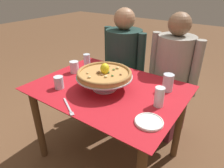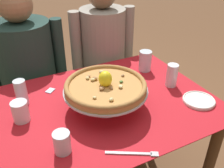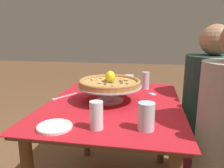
{
  "view_description": "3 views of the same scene",
  "coord_description": "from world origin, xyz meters",
  "px_view_note": "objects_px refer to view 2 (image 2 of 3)",
  "views": [
    {
      "loc": [
        0.81,
        -1.09,
        1.45
      ],
      "look_at": [
        0.02,
        0.02,
        0.74
      ],
      "focal_mm": 32.13,
      "sensor_mm": 36.0,
      "label": 1
    },
    {
      "loc": [
        -0.45,
        -0.97,
        1.49
      ],
      "look_at": [
        0.04,
        -0.0,
        0.82
      ],
      "focal_mm": 39.97,
      "sensor_mm": 36.0,
      "label": 2
    },
    {
      "loc": [
        1.34,
        0.23,
        1.16
      ],
      "look_at": [
        -0.05,
        -0.02,
        0.82
      ],
      "focal_mm": 34.85,
      "sensor_mm": 36.0,
      "label": 3
    }
  ],
  "objects_px": {
    "water_glass_side_right": "(172,77)",
    "diner_left": "(29,78)",
    "water_glass_side_left": "(21,113)",
    "diner_right": "(103,65)",
    "pizza": "(106,86)",
    "sugar_packet": "(50,91)",
    "dinner_fork": "(135,154)",
    "water_glass_front_left": "(62,144)",
    "side_plate": "(199,100)",
    "water_glass_back_right": "(145,62)",
    "water_glass_back_left": "(22,94)",
    "pizza_stand": "(106,94)"
  },
  "relations": [
    {
      "from": "water_glass_side_right",
      "to": "dinner_fork",
      "type": "relative_size",
      "value": 0.68
    },
    {
      "from": "diner_right",
      "to": "water_glass_back_left",
      "type": "bearing_deg",
      "value": -146.73
    },
    {
      "from": "water_glass_front_left",
      "to": "side_plate",
      "type": "distance_m",
      "value": 0.75
    },
    {
      "from": "pizza",
      "to": "water_glass_side_left",
      "type": "height_order",
      "value": "pizza"
    },
    {
      "from": "pizza_stand",
      "to": "water_glass_back_right",
      "type": "xyz_separation_m",
      "value": [
        0.4,
        0.25,
        -0.02
      ]
    },
    {
      "from": "water_glass_side_left",
      "to": "pizza_stand",
      "type": "bearing_deg",
      "value": -12.1
    },
    {
      "from": "diner_left",
      "to": "water_glass_side_right",
      "type": "bearing_deg",
      "value": -43.85
    },
    {
      "from": "dinner_fork",
      "to": "pizza",
      "type": "bearing_deg",
      "value": 84.4
    },
    {
      "from": "dinner_fork",
      "to": "sugar_packet",
      "type": "distance_m",
      "value": 0.65
    },
    {
      "from": "water_glass_back_right",
      "to": "water_glass_side_left",
      "type": "relative_size",
      "value": 1.28
    },
    {
      "from": "dinner_fork",
      "to": "sugar_packet",
      "type": "relative_size",
      "value": 3.96
    },
    {
      "from": "pizza_stand",
      "to": "diner_right",
      "type": "relative_size",
      "value": 0.34
    },
    {
      "from": "pizza",
      "to": "water_glass_back_right",
      "type": "relative_size",
      "value": 3.07
    },
    {
      "from": "water_glass_side_right",
      "to": "diner_right",
      "type": "height_order",
      "value": "diner_right"
    },
    {
      "from": "diner_left",
      "to": "pizza",
      "type": "bearing_deg",
      "value": -68.6
    },
    {
      "from": "diner_left",
      "to": "diner_right",
      "type": "height_order",
      "value": "diner_right"
    },
    {
      "from": "water_glass_back_left",
      "to": "side_plate",
      "type": "height_order",
      "value": "water_glass_back_left"
    },
    {
      "from": "pizza",
      "to": "side_plate",
      "type": "distance_m",
      "value": 0.51
    },
    {
      "from": "water_glass_back_right",
      "to": "water_glass_side_left",
      "type": "bearing_deg",
      "value": -168.58
    },
    {
      "from": "water_glass_side_right",
      "to": "sugar_packet",
      "type": "relative_size",
      "value": 2.7
    },
    {
      "from": "diner_left",
      "to": "diner_right",
      "type": "xyz_separation_m",
      "value": [
        0.56,
        -0.03,
        -0.02
      ]
    },
    {
      "from": "water_glass_side_left",
      "to": "diner_left",
      "type": "xyz_separation_m",
      "value": [
        0.13,
        0.61,
        -0.16
      ]
    },
    {
      "from": "water_glass_side_left",
      "to": "side_plate",
      "type": "bearing_deg",
      "value": -17.14
    },
    {
      "from": "water_glass_back_left",
      "to": "sugar_packet",
      "type": "height_order",
      "value": "water_glass_back_left"
    },
    {
      "from": "pizza_stand",
      "to": "water_glass_back_left",
      "type": "xyz_separation_m",
      "value": [
        -0.37,
        0.22,
        -0.02
      ]
    },
    {
      "from": "side_plate",
      "to": "sugar_packet",
      "type": "bearing_deg",
      "value": 145.91
    },
    {
      "from": "water_glass_back_right",
      "to": "diner_left",
      "type": "height_order",
      "value": "diner_left"
    },
    {
      "from": "water_glass_back_left",
      "to": "diner_left",
      "type": "relative_size",
      "value": 0.11
    },
    {
      "from": "water_glass_back_right",
      "to": "side_plate",
      "type": "relative_size",
      "value": 0.78
    },
    {
      "from": "water_glass_back_left",
      "to": "water_glass_side_right",
      "type": "bearing_deg",
      "value": -14.18
    },
    {
      "from": "water_glass_back_right",
      "to": "water_glass_side_right",
      "type": "relative_size",
      "value": 0.98
    },
    {
      "from": "water_glass_side_left",
      "to": "diner_right",
      "type": "xyz_separation_m",
      "value": [
        0.69,
        0.57,
        -0.17
      ]
    },
    {
      "from": "water_glass_side_right",
      "to": "water_glass_side_left",
      "type": "relative_size",
      "value": 1.31
    },
    {
      "from": "sugar_packet",
      "to": "water_glass_side_right",
      "type": "bearing_deg",
      "value": -21.85
    },
    {
      "from": "water_glass_front_left",
      "to": "side_plate",
      "type": "bearing_deg",
      "value": 1.03
    },
    {
      "from": "dinner_fork",
      "to": "water_glass_back_right",
      "type": "bearing_deg",
      "value": 53.76
    },
    {
      "from": "water_glass_side_right",
      "to": "side_plate",
      "type": "height_order",
      "value": "water_glass_side_right"
    },
    {
      "from": "diner_right",
      "to": "water_glass_front_left",
      "type": "bearing_deg",
      "value": -124.25
    },
    {
      "from": "pizza",
      "to": "water_glass_back_right",
      "type": "height_order",
      "value": "pizza"
    },
    {
      "from": "water_glass_side_left",
      "to": "water_glass_front_left",
      "type": "bearing_deg",
      "value": -67.64
    },
    {
      "from": "water_glass_side_right",
      "to": "diner_left",
      "type": "bearing_deg",
      "value": 136.15
    },
    {
      "from": "water_glass_back_right",
      "to": "pizza_stand",
      "type": "bearing_deg",
      "value": -148.1
    },
    {
      "from": "water_glass_back_left",
      "to": "diner_left",
      "type": "bearing_deg",
      "value": 77.76
    },
    {
      "from": "water_glass_front_left",
      "to": "sugar_packet",
      "type": "bearing_deg",
      "value": 81.4
    },
    {
      "from": "water_glass_back_left",
      "to": "sugar_packet",
      "type": "bearing_deg",
      "value": 19.72
    },
    {
      "from": "pizza",
      "to": "sugar_packet",
      "type": "relative_size",
      "value": 8.08
    },
    {
      "from": "water_glass_side_left",
      "to": "diner_left",
      "type": "height_order",
      "value": "diner_left"
    },
    {
      "from": "water_glass_back_left",
      "to": "diner_left",
      "type": "xyz_separation_m",
      "value": [
        0.1,
        0.47,
        -0.17
      ]
    },
    {
      "from": "pizza_stand",
      "to": "side_plate",
      "type": "relative_size",
      "value": 2.48
    },
    {
      "from": "side_plate",
      "to": "water_glass_front_left",
      "type": "bearing_deg",
      "value": -178.97
    }
  ]
}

